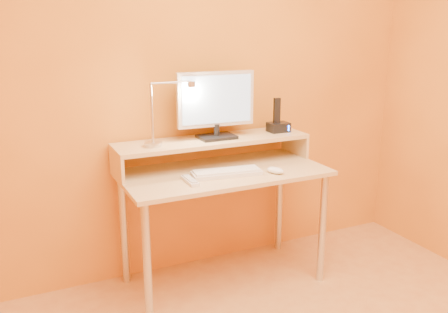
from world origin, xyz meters
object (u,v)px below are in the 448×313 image
monitor_panel (216,99)px  phone_dock (278,127)px  mouse (275,170)px  keyboard (227,173)px  lamp_base (153,144)px  remote_control (190,181)px

monitor_panel → phone_dock: bearing=1.4°
mouse → keyboard: bearing=137.7°
monitor_panel → phone_dock: size_ratio=3.70×
lamp_base → keyboard: lamp_base is taller
keyboard → remote_control: 0.24m
keyboard → monitor_panel: bearing=87.5°
phone_dock → keyboard: bearing=-153.2°
mouse → phone_dock: bearing=33.2°
lamp_base → phone_dock: phone_dock is taller
keyboard → phone_dock: bearing=34.2°
monitor_panel → phone_dock: monitor_panel is taller
mouse → remote_control: mouse is taller
lamp_base → remote_control: size_ratio=0.58×
monitor_panel → phone_dock: (0.44, -0.01, -0.21)m
monitor_panel → lamp_base: (-0.41, -0.04, -0.23)m
keyboard → lamp_base: bearing=158.0°
phone_dock → remote_control: (-0.72, -0.27, -0.18)m
keyboard → remote_control: size_ratio=2.32×
monitor_panel → remote_control: 0.56m
phone_dock → mouse: (-0.21, -0.33, -0.17)m
monitor_panel → remote_control: monitor_panel is taller
keyboard → mouse: (0.27, -0.09, 0.01)m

